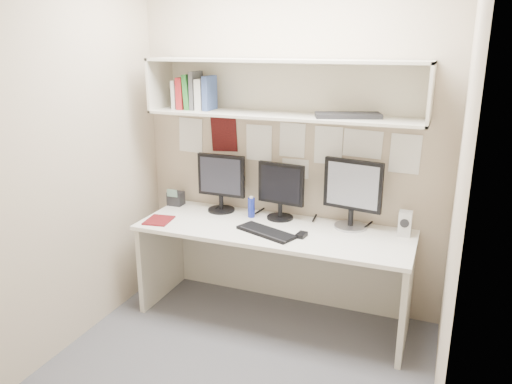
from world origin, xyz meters
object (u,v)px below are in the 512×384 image
at_px(speaker, 405,224).
at_px(desk, 273,273).
at_px(keyboard, 266,232).
at_px(monitor_left, 221,180).
at_px(monitor_center, 281,188).
at_px(maroon_notebook, 159,220).
at_px(desk_phone, 176,198).
at_px(monitor_right, 352,192).

bearing_deg(speaker, desk, -168.79).
relative_size(keyboard, speaker, 2.53).
bearing_deg(keyboard, monitor_left, 167.45).
height_order(desk, monitor_center, monitor_center).
height_order(monitor_left, monitor_center, monitor_left).
xyz_separation_m(desk, maroon_notebook, (-0.86, -0.18, 0.37)).
relative_size(speaker, desk_phone, 1.20).
bearing_deg(desk_phone, keyboard, -20.62).
relative_size(keyboard, maroon_notebook, 2.01).
distance_m(desk, keyboard, 0.40).
xyz_separation_m(monitor_center, speaker, (0.92, -0.03, -0.15)).
xyz_separation_m(desk, monitor_left, (-0.52, 0.22, 0.61)).
relative_size(monitor_left, monitor_right, 0.91).
distance_m(maroon_notebook, desk_phone, 0.41).
xyz_separation_m(desk, keyboard, (-0.01, -0.13, 0.37)).
height_order(desk, monitor_left, monitor_left).
bearing_deg(desk, monitor_left, 157.24).
distance_m(monitor_center, desk_phone, 0.93).
distance_m(monitor_center, keyboard, 0.41).
distance_m(monitor_left, monitor_right, 1.04).
xyz_separation_m(monitor_left, maroon_notebook, (-0.34, -0.40, -0.24)).
height_order(monitor_right, keyboard, monitor_right).
distance_m(desk, maroon_notebook, 0.95).
bearing_deg(desk, desk_phone, 167.35).
relative_size(desk, desk_phone, 13.60).
bearing_deg(monitor_right, speaker, 6.35).
height_order(monitor_right, desk_phone, monitor_right).
relative_size(monitor_left, monitor_center, 1.06).
relative_size(desk, monitor_left, 4.36).
relative_size(monitor_right, speaker, 2.87).
bearing_deg(speaker, maroon_notebook, -168.84).
bearing_deg(monitor_left, desk, -22.62).
bearing_deg(monitor_center, keyboard, -80.69).
distance_m(desk, speaker, 1.03).
bearing_deg(maroon_notebook, keyboard, -4.21).
xyz_separation_m(speaker, desk_phone, (-1.84, 0.02, -0.03)).
relative_size(keyboard, desk_phone, 3.02).
bearing_deg(desk_phone, monitor_right, -0.24).
bearing_deg(keyboard, desk, 106.07).
bearing_deg(maroon_notebook, monitor_center, 17.73).
relative_size(desk, maroon_notebook, 9.02).
bearing_deg(desk, monitor_right, 22.89).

